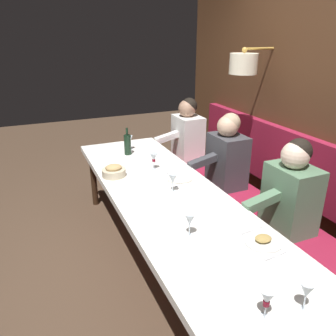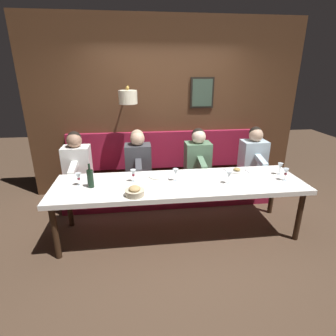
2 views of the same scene
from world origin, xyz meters
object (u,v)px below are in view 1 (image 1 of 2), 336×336
at_px(diner_near, 291,189).
at_px(diner_far, 187,131).
at_px(wine_glass_3, 130,140).
at_px(wine_glass_5, 267,299).
at_px(wine_glass_1, 173,179).
at_px(wine_glass_0, 154,158).
at_px(wine_bottle, 128,144).
at_px(bread_bowl, 114,171).
at_px(wine_glass_2, 307,291).
at_px(dining_table, 169,201).
at_px(diner_middle, 227,153).
at_px(wine_glass_4, 190,220).

xyz_separation_m(diner_near, diner_far, (0.00, 1.87, 0.00)).
height_order(wine_glass_3, wine_glass_5, same).
height_order(diner_near, wine_glass_1, diner_near).
height_order(diner_far, wine_glass_0, diner_far).
relative_size(diner_far, wine_bottle, 2.64).
bearing_deg(diner_near, bread_bowl, 139.96).
bearing_deg(wine_glass_2, wine_bottle, 92.63).
relative_size(dining_table, diner_near, 4.02).
height_order(wine_glass_3, wine_bottle, wine_bottle).
distance_m(dining_table, wine_glass_5, 1.38).
bearing_deg(wine_glass_3, wine_glass_5, -93.48).
bearing_deg(wine_glass_5, bread_bowl, 96.21).
bearing_deg(diner_middle, wine_glass_2, -112.42).
relative_size(wine_glass_3, bread_bowl, 0.75).
bearing_deg(wine_glass_5, dining_table, 85.49).
bearing_deg(diner_far, wine_glass_2, -105.52).
bearing_deg(wine_glass_3, wine_glass_4, -95.26).
distance_m(wine_glass_1, wine_bottle, 1.06).
bearing_deg(wine_glass_5, diner_near, 42.96).
relative_size(dining_table, wine_glass_0, 19.37).
distance_m(dining_table, diner_far, 1.69).
height_order(dining_table, wine_glass_0, wine_glass_0).
bearing_deg(wine_glass_4, dining_table, 78.85).
distance_m(dining_table, wine_glass_3, 1.26).
xyz_separation_m(wine_glass_0, wine_glass_4, (-0.21, -1.18, 0.00)).
relative_size(wine_glass_1, wine_glass_2, 1.00).
distance_m(wine_glass_0, wine_glass_5, 1.95).
distance_m(wine_glass_2, wine_glass_3, 2.64).
bearing_deg(dining_table, wine_bottle, 90.99).
distance_m(diner_near, wine_glass_5, 1.35).
height_order(diner_middle, wine_glass_4, diner_middle).
distance_m(diner_middle, wine_glass_1, 0.95).
relative_size(wine_glass_2, wine_glass_4, 1.00).
bearing_deg(diner_middle, wine_glass_3, 138.34).
relative_size(wine_glass_3, wine_glass_5, 1.00).
bearing_deg(diner_middle, wine_glass_1, -150.76).
xyz_separation_m(diner_middle, wine_glass_1, (-0.83, -0.47, 0.04)).
xyz_separation_m(dining_table, wine_glass_5, (-0.11, -1.36, 0.17)).
bearing_deg(wine_glass_5, wine_glass_2, -9.95).
relative_size(wine_glass_0, wine_bottle, 0.55).
height_order(wine_glass_1, wine_glass_3, same).
relative_size(diner_near, wine_glass_2, 4.82).
xyz_separation_m(diner_near, wine_glass_5, (-0.99, -0.92, 0.04)).
distance_m(diner_near, bread_bowl, 1.57).
height_order(wine_glass_2, wine_glass_5, same).
distance_m(wine_glass_3, wine_bottle, 0.17).
height_order(wine_glass_1, wine_bottle, wine_bottle).
xyz_separation_m(wine_glass_2, wine_glass_5, (-0.20, 0.04, -0.00)).
bearing_deg(wine_glass_3, dining_table, -92.35).
bearing_deg(wine_glass_0, wine_glass_5, -95.78).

